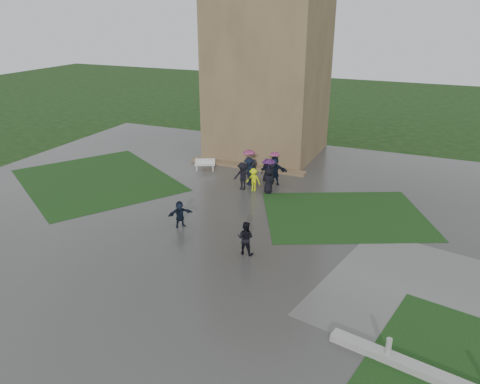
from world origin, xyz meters
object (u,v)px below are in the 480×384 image
at_px(pedestrian_mid, 180,214).
at_px(tower, 270,38).
at_px(bench, 205,164).
at_px(pedestrian_near, 245,238).

bearing_deg(pedestrian_mid, tower, 43.87).
distance_m(tower, bench, 10.82).
bearing_deg(tower, bench, -112.91).
relative_size(tower, pedestrian_near, 10.68).
xyz_separation_m(bench, pedestrian_near, (7.57, -10.31, 0.41)).
bearing_deg(pedestrian_near, tower, -73.69).
bearing_deg(pedestrian_mid, pedestrian_near, -65.47).
xyz_separation_m(tower, pedestrian_near, (4.99, -16.42, -8.14)).
bearing_deg(pedestrian_mid, bench, 61.11).
xyz_separation_m(pedestrian_mid, pedestrian_near, (4.44, -1.38, 0.11)).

